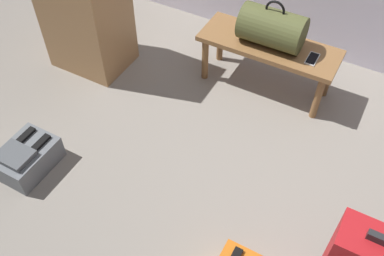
{
  "coord_description": "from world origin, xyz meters",
  "views": [
    {
      "loc": [
        0.46,
        -1.46,
        2.26
      ],
      "look_at": [
        -0.4,
        0.11,
        0.25
      ],
      "focal_mm": 40.22,
      "sensor_mm": 36.0,
      "label": 1
    }
  ],
  "objects_px": {
    "bench": "(268,50)",
    "duffel_bag_olive": "(272,28)",
    "backpack_grey": "(27,158)",
    "side_cabinet": "(83,1)",
    "cell_phone": "(312,59)"
  },
  "relations": [
    {
      "from": "bench",
      "to": "duffel_bag_olive",
      "type": "xyz_separation_m",
      "value": [
        -0.0,
        0.0,
        0.19
      ]
    },
    {
      "from": "backpack_grey",
      "to": "side_cabinet",
      "type": "relative_size",
      "value": 0.35
    },
    {
      "from": "duffel_bag_olive",
      "to": "backpack_grey",
      "type": "height_order",
      "value": "duffel_bag_olive"
    },
    {
      "from": "side_cabinet",
      "to": "cell_phone",
      "type": "bearing_deg",
      "value": 12.24
    },
    {
      "from": "cell_phone",
      "to": "side_cabinet",
      "type": "xyz_separation_m",
      "value": [
        -1.64,
        -0.36,
        0.15
      ]
    },
    {
      "from": "backpack_grey",
      "to": "cell_phone",
      "type": "bearing_deg",
      "value": 46.73
    },
    {
      "from": "bench",
      "to": "cell_phone",
      "type": "bearing_deg",
      "value": -4.45
    },
    {
      "from": "duffel_bag_olive",
      "to": "side_cabinet",
      "type": "bearing_deg",
      "value": -163.91
    },
    {
      "from": "bench",
      "to": "duffel_bag_olive",
      "type": "bearing_deg",
      "value": 180.0
    },
    {
      "from": "bench",
      "to": "backpack_grey",
      "type": "distance_m",
      "value": 1.8
    },
    {
      "from": "duffel_bag_olive",
      "to": "side_cabinet",
      "type": "distance_m",
      "value": 1.37
    },
    {
      "from": "side_cabinet",
      "to": "bench",
      "type": "bearing_deg",
      "value": 16.08
    },
    {
      "from": "cell_phone",
      "to": "side_cabinet",
      "type": "bearing_deg",
      "value": -167.76
    },
    {
      "from": "backpack_grey",
      "to": "bench",
      "type": "bearing_deg",
      "value": 54.77
    },
    {
      "from": "side_cabinet",
      "to": "duffel_bag_olive",
      "type": "bearing_deg",
      "value": 16.09
    }
  ]
}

